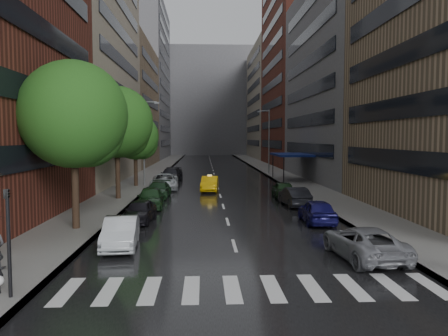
# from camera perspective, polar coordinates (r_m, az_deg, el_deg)

# --- Properties ---
(ground) EXTENTS (220.00, 220.00, 0.00)m
(ground) POSITION_cam_1_polar(r_m,az_deg,el_deg) (17.49, 2.31, -13.30)
(ground) COLOR gray
(ground) RESTS_ON ground
(road) EXTENTS (14.00, 140.00, 0.01)m
(road) POSITION_cam_1_polar(r_m,az_deg,el_deg) (66.86, -1.40, -0.46)
(road) COLOR black
(road) RESTS_ON ground
(sidewalk_left) EXTENTS (4.00, 140.00, 0.15)m
(sidewalk_left) POSITION_cam_1_polar(r_m,az_deg,el_deg) (67.26, -9.09, -0.42)
(sidewalk_left) COLOR gray
(sidewalk_left) RESTS_ON ground
(sidewalk_right) EXTENTS (4.00, 140.00, 0.15)m
(sidewalk_right) POSITION_cam_1_polar(r_m,az_deg,el_deg) (67.65, 6.24, -0.37)
(sidewalk_right) COLOR gray
(sidewalk_right) RESTS_ON ground
(crosswalk) EXTENTS (13.15, 2.80, 0.01)m
(crosswalk) POSITION_cam_1_polar(r_m,az_deg,el_deg) (15.62, 3.73, -15.41)
(crosswalk) COLOR silver
(crosswalk) RESTS_ON ground
(buildings_left) EXTENTS (8.00, 108.00, 38.00)m
(buildings_left) POSITION_cam_1_polar(r_m,az_deg,el_deg) (77.39, -12.99, 11.91)
(buildings_left) COLOR maroon
(buildings_left) RESTS_ON ground
(buildings_right) EXTENTS (8.05, 109.10, 36.00)m
(buildings_right) POSITION_cam_1_polar(r_m,az_deg,el_deg) (75.81, 10.10, 11.39)
(buildings_right) COLOR #937A5B
(buildings_right) RESTS_ON ground
(building_far) EXTENTS (40.00, 14.00, 32.00)m
(building_far) POSITION_cam_1_polar(r_m,az_deg,el_deg) (135.08, -2.05, 8.58)
(building_far) COLOR slate
(building_far) RESTS_ON ground
(tree_near) EXTENTS (5.91, 5.91, 9.42)m
(tree_near) POSITION_cam_1_polar(r_m,az_deg,el_deg) (25.49, -19.06, 6.60)
(tree_near) COLOR #382619
(tree_near) RESTS_ON ground
(tree_mid) EXTENTS (5.92, 5.92, 9.43)m
(tree_mid) POSITION_cam_1_polar(r_m,az_deg,el_deg) (37.17, -13.81, 5.83)
(tree_mid) COLOR #382619
(tree_mid) RESTS_ON ground
(tree_far) EXTENTS (4.87, 4.87, 7.75)m
(tree_far) POSITION_cam_1_polar(r_m,az_deg,el_deg) (46.56, -11.51, 4.05)
(tree_far) COLOR #382619
(tree_far) RESTS_ON ground
(taxi) EXTENTS (1.88, 4.54, 1.46)m
(taxi) POSITION_cam_1_polar(r_m,az_deg,el_deg) (42.23, -1.88, -2.08)
(taxi) COLOR #EEB40C
(taxi) RESTS_ON ground
(parked_cars_left) EXTENTS (2.83, 41.21, 1.58)m
(parked_cars_left) POSITION_cam_1_polar(r_m,az_deg,el_deg) (41.57, -8.09, -2.20)
(parked_cars_left) COLOR silver
(parked_cars_left) RESTS_ON ground
(parked_cars_right) EXTENTS (2.68, 23.86, 1.48)m
(parked_cars_right) POSITION_cam_1_polar(r_m,az_deg,el_deg) (28.36, 11.42, -5.17)
(parked_cars_right) COLOR gray
(parked_cars_right) RESTS_ON ground
(traffic_light) EXTENTS (0.18, 0.15, 3.45)m
(traffic_light) POSITION_cam_1_polar(r_m,az_deg,el_deg) (15.41, -26.33, -7.54)
(traffic_light) COLOR black
(traffic_light) RESTS_ON sidewalk_left
(street_lamp_left) EXTENTS (1.74, 0.22, 9.00)m
(street_lamp_left) POSITION_cam_1_polar(r_m,az_deg,el_deg) (47.06, -10.32, 3.56)
(street_lamp_left) COLOR gray
(street_lamp_left) RESTS_ON sidewalk_left
(street_lamp_right) EXTENTS (1.74, 0.22, 9.00)m
(street_lamp_right) POSITION_cam_1_polar(r_m,az_deg,el_deg) (62.32, 5.82, 3.69)
(street_lamp_right) COLOR gray
(street_lamp_right) RESTS_ON sidewalk_right
(awning) EXTENTS (4.00, 8.00, 3.12)m
(awning) POSITION_cam_1_polar(r_m,az_deg,el_deg) (52.73, 8.77, 1.71)
(awning) COLOR navy
(awning) RESTS_ON sidewalk_right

